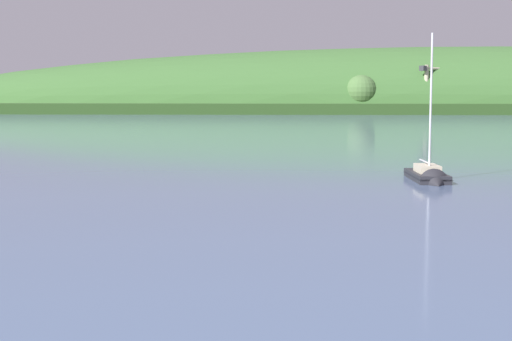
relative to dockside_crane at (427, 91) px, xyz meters
The scene contains 3 objects.
far_shoreline_hill 34.53m from the dockside_crane, 57.63° to the left, with size 580.00×126.09×49.78m.
dockside_crane is the anchor object (origin of this frame).
sailboat_near_mooring 205.62m from the dockside_crane, 94.98° to the right, with size 2.94×7.04×11.39m.
Camera 1 is at (-1.30, -7.78, 5.97)m, focal length 50.60 mm.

